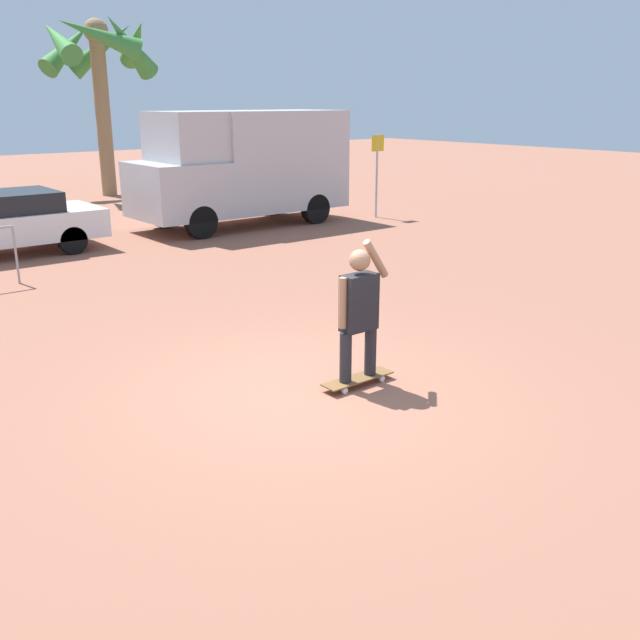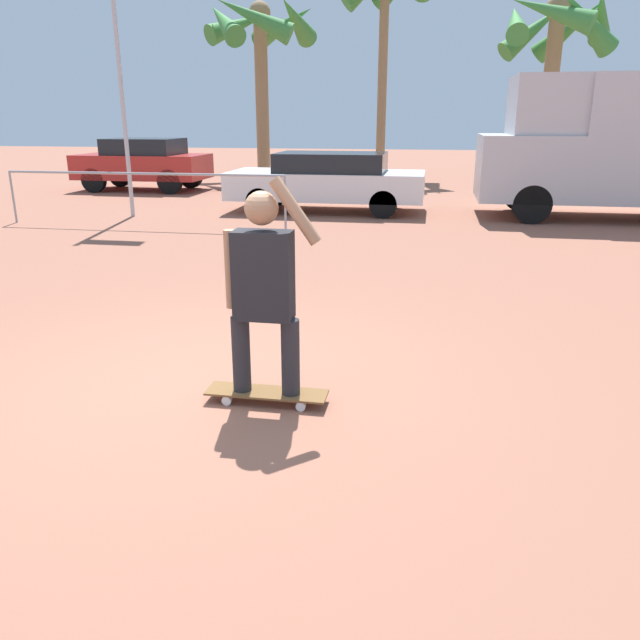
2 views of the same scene
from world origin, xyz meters
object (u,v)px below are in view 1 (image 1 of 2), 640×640
(person_skateboarder, at_px, (359,307))
(street_sign, at_px, (377,165))
(camper_van, at_px, (244,164))
(skateboard, at_px, (358,379))
(palm_tree_near_van, at_px, (99,53))

(person_skateboarder, distance_m, street_sign, 12.57)
(person_skateboarder, xyz_separation_m, camper_van, (5.13, 10.27, 0.64))
(skateboard, height_order, street_sign, street_sign)
(street_sign, bearing_deg, camper_van, 161.00)
(person_skateboarder, height_order, street_sign, street_sign)
(skateboard, xyz_separation_m, person_skateboarder, (-0.00, 0.00, 0.89))
(camper_van, distance_m, palm_tree_near_van, 8.74)
(palm_tree_near_van, bearing_deg, skateboard, -104.70)
(person_skateboarder, bearing_deg, camper_van, 63.46)
(skateboard, height_order, palm_tree_near_van, palm_tree_near_van)
(camper_van, distance_m, street_sign, 3.82)
(person_skateboarder, xyz_separation_m, street_sign, (8.73, 9.03, 0.51))
(skateboard, bearing_deg, street_sign, 45.95)
(palm_tree_near_van, relative_size, street_sign, 2.62)
(skateboard, distance_m, street_sign, 12.64)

